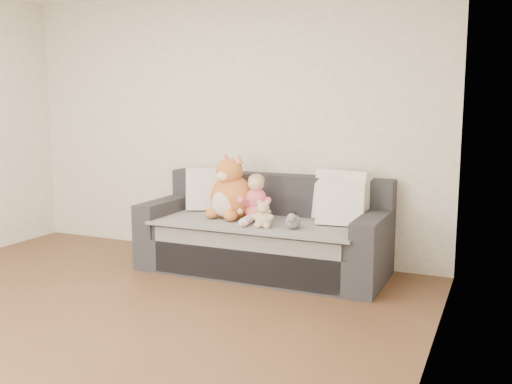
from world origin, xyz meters
TOP-DOWN VIEW (x-y plane):
  - room_shell at (0.00, 0.42)m, footprint 5.00×5.00m
  - sofa at (0.64, 2.06)m, footprint 2.20×0.94m
  - cushion_left at (-0.04, 2.27)m, footprint 0.49×0.37m
  - cushion_right_back at (1.29, 2.28)m, footprint 0.53×0.32m
  - cushion_right_front at (1.33, 2.08)m, footprint 0.42×0.22m
  - toddler at (0.60, 1.95)m, footprint 0.30×0.44m
  - plush_cat at (0.32, 2.01)m, footprint 0.48×0.42m
  - teddy_bear at (0.76, 1.74)m, footprint 0.19×0.14m
  - plush_cow at (1.01, 1.78)m, footprint 0.13×0.20m
  - sippy_cup at (0.72, 1.89)m, footprint 0.11×0.09m

SIDE VIEW (x-z plane):
  - sofa at x=0.64m, z-range -0.12..0.73m
  - plush_cow at x=1.01m, z-range 0.46..0.62m
  - sippy_cup at x=0.72m, z-range 0.48..0.60m
  - teddy_bear at x=0.76m, z-range 0.45..0.69m
  - toddler at x=0.60m, z-range 0.44..0.86m
  - cushion_right_front at x=1.33m, z-range 0.47..0.85m
  - cushion_left at x=-0.04m, z-range 0.47..0.89m
  - cushion_right_back at x=1.29m, z-range 0.46..0.93m
  - plush_cat at x=0.32m, z-range 0.39..1.01m
  - room_shell at x=0.00m, z-range -1.20..3.80m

